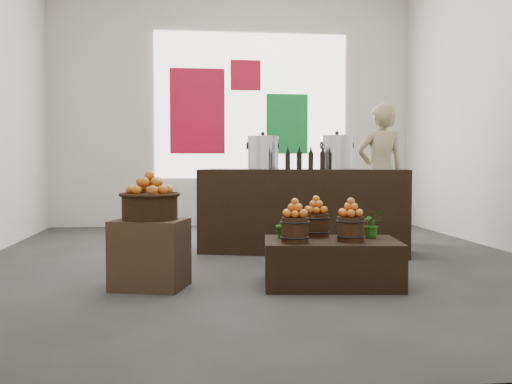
{
  "coord_description": "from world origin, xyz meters",
  "views": [
    {
      "loc": [
        -0.75,
        -6.02,
        1.06
      ],
      "look_at": [
        -0.08,
        -0.4,
        0.76
      ],
      "focal_mm": 40.0,
      "sensor_mm": 36.0,
      "label": 1
    }
  ],
  "objects": [
    {
      "name": "display_table",
      "position": [
        0.46,
        -1.29,
        0.2
      ],
      "size": [
        1.22,
        0.84,
        0.39
      ],
      "primitive_type": "cube",
      "rotation": [
        0.0,
        0.0,
        -0.13
      ],
      "color": "black",
      "rests_on": "ground"
    },
    {
      "name": "back_opening",
      "position": [
        0.3,
        3.48,
        2.0
      ],
      "size": [
        3.2,
        0.02,
        2.4
      ],
      "primitive_type": "cube",
      "color": "white",
      "rests_on": "back_wall"
    },
    {
      "name": "apple_bucket_front_right",
      "position": [
        0.6,
        -1.39,
        0.5
      ],
      "size": [
        0.23,
        0.23,
        0.21
      ],
      "primitive_type": "cylinder",
      "color": "#341F0E",
      "rests_on": "display_table"
    },
    {
      "name": "oil_cruets",
      "position": [
        0.52,
        0.3,
        1.11
      ],
      "size": [
        0.35,
        0.16,
        0.27
      ],
      "primitive_type": null,
      "rotation": [
        0.0,
        0.0,
        -0.29
      ],
      "color": "black",
      "rests_on": "counter"
    },
    {
      "name": "counter",
      "position": [
        0.59,
        0.53,
        0.49
      ],
      "size": [
        2.5,
        1.41,
        0.98
      ],
      "primitive_type": "cube",
      "rotation": [
        0.0,
        0.0,
        -0.29
      ],
      "color": "black",
      "rests_on": "ground"
    },
    {
      "name": "apples_in_bucket_rear",
      "position": [
        0.38,
        -1.07,
        0.68
      ],
      "size": [
        0.17,
        0.17,
        0.15
      ],
      "primitive_type": null,
      "color": "#AF0512",
      "rests_on": "apple_bucket_rear"
    },
    {
      "name": "deco_red_upper",
      "position": [
        0.2,
        3.47,
        2.5
      ],
      "size": [
        0.5,
        0.04,
        0.5
      ],
      "primitive_type": "cube",
      "color": "#B50D29",
      "rests_on": "back_wall"
    },
    {
      "name": "herb_garnish_left",
      "position": [
        0.08,
        -1.11,
        0.52
      ],
      "size": [
        0.16,
        0.14,
        0.26
      ],
      "primitive_type": "imported",
      "rotation": [
        0.0,
        0.0,
        0.16
      ],
      "color": "#1B5612",
      "rests_on": "display_table"
    },
    {
      "name": "wicker_basket",
      "position": [
        -1.07,
        -1.2,
        0.68
      ],
      "size": [
        0.46,
        0.46,
        0.21
      ],
      "primitive_type": "cylinder",
      "color": "black",
      "rests_on": "crate"
    },
    {
      "name": "stock_pot_left",
      "position": [
        0.12,
        0.67,
        1.16
      ],
      "size": [
        0.37,
        0.37,
        0.37
      ],
      "primitive_type": "cylinder",
      "color": "silver",
      "rests_on": "counter"
    },
    {
      "name": "deco_red_left",
      "position": [
        -0.6,
        3.47,
        1.9
      ],
      "size": [
        0.9,
        0.04,
        1.4
      ],
      "primitive_type": "cube",
      "color": "#B50D29",
      "rests_on": "back_wall"
    },
    {
      "name": "apple_bucket_front_left",
      "position": [
        0.12,
        -1.4,
        0.5
      ],
      "size": [
        0.23,
        0.23,
        0.21
      ],
      "primitive_type": "cylinder",
      "color": "#341F0E",
      "rests_on": "display_table"
    },
    {
      "name": "crate",
      "position": [
        -1.07,
        -1.2,
        0.29
      ],
      "size": [
        0.69,
        0.62,
        0.58
      ],
      "primitive_type": "cube",
      "rotation": [
        0.0,
        0.0,
        -0.3
      ],
      "color": "#4C3923",
      "rests_on": "ground"
    },
    {
      "name": "deco_green_right",
      "position": [
        0.9,
        3.47,
        1.7
      ],
      "size": [
        0.7,
        0.04,
        1.0
      ],
      "primitive_type": "cube",
      "color": "#137B2D",
      "rests_on": "back_wall"
    },
    {
      "name": "apples_in_bucket_front_right",
      "position": [
        0.6,
        -1.39,
        0.68
      ],
      "size": [
        0.17,
        0.17,
        0.15
      ],
      "primitive_type": null,
      "color": "#AF0512",
      "rests_on": "apple_bucket_front_right"
    },
    {
      "name": "ground",
      "position": [
        0.0,
        0.0,
        0.0
      ],
      "size": [
        7.0,
        7.0,
        0.0
      ],
      "primitive_type": "plane",
      "color": "#3A3A37",
      "rests_on": "ground"
    },
    {
      "name": "apples_in_basket",
      "position": [
        -1.07,
        -1.2,
        0.89
      ],
      "size": [
        0.36,
        0.36,
        0.19
      ],
      "primitive_type": null,
      "color": "#AF0512",
      "rests_on": "wicker_basket"
    },
    {
      "name": "stock_pot_center",
      "position": [
        0.95,
        0.42,
        1.16
      ],
      "size": [
        0.37,
        0.37,
        0.37
      ],
      "primitive_type": "cylinder",
      "color": "silver",
      "rests_on": "counter"
    },
    {
      "name": "apples_in_bucket_front_left",
      "position": [
        0.12,
        -1.4,
        0.68
      ],
      "size": [
        0.17,
        0.17,
        0.15
      ],
      "primitive_type": null,
      "color": "#AF0512",
      "rests_on": "apple_bucket_front_left"
    },
    {
      "name": "shopper",
      "position": [
        1.81,
        1.39,
        0.92
      ],
      "size": [
        0.71,
        0.5,
        1.85
      ],
      "primitive_type": "imported",
      "rotation": [
        0.0,
        0.0,
        3.22
      ],
      "color": "#8F8057",
      "rests_on": "ground"
    },
    {
      "name": "apple_bucket_rear",
      "position": [
        0.38,
        -1.07,
        0.5
      ],
      "size": [
        0.23,
        0.23,
        0.21
      ],
      "primitive_type": "cylinder",
      "color": "#341F0E",
      "rests_on": "display_table"
    },
    {
      "name": "herb_garnish_right",
      "position": [
        0.84,
        -1.19,
        0.51
      ],
      "size": [
        0.25,
        0.22,
        0.24
      ],
      "primitive_type": "imported",
      "rotation": [
        0.0,
        0.0,
        -0.16
      ],
      "color": "#1B5612",
      "rests_on": "display_table"
    },
    {
      "name": "back_wall",
      "position": [
        0.0,
        3.5,
        2.0
      ],
      "size": [
        6.0,
        0.04,
        4.0
      ],
      "primitive_type": "cube",
      "color": "beige",
      "rests_on": "ground"
    }
  ]
}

